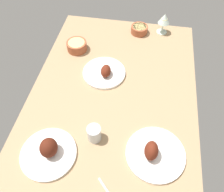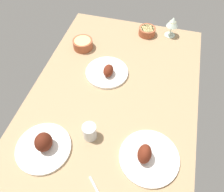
{
  "view_description": "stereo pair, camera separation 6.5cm",
  "coord_description": "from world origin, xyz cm",
  "px_view_note": "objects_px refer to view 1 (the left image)",
  "views": [
    {
      "loc": [
        70.26,
        12.0,
        101.17
      ],
      "look_at": [
        0.0,
        0.0,
        6.0
      ],
      "focal_mm": 35.93,
      "sensor_mm": 36.0,
      "label": 1
    },
    {
      "loc": [
        68.86,
        18.4,
        101.17
      ],
      "look_at": [
        0.0,
        0.0,
        6.0
      ],
      "focal_mm": 35.93,
      "sensor_mm": 36.0,
      "label": 2
    }
  ],
  "objects_px": {
    "plate_far_side": "(49,151)",
    "bowl_potatoes": "(77,46)",
    "plate_center_main": "(104,72)",
    "water_tumbler": "(94,133)",
    "wine_glass": "(164,20)",
    "bowl_pasta": "(139,29)",
    "plate_near_viewer": "(154,153)"
  },
  "relations": [
    {
      "from": "plate_center_main",
      "to": "wine_glass",
      "type": "relative_size",
      "value": 1.77
    },
    {
      "from": "water_tumbler",
      "to": "plate_near_viewer",
      "type": "bearing_deg",
      "value": 81.99
    },
    {
      "from": "bowl_potatoes",
      "to": "plate_far_side",
      "type": "bearing_deg",
      "value": 4.9
    },
    {
      "from": "bowl_potatoes",
      "to": "wine_glass",
      "type": "height_order",
      "value": "wine_glass"
    },
    {
      "from": "plate_center_main",
      "to": "bowl_potatoes",
      "type": "distance_m",
      "value": 0.28
    },
    {
      "from": "bowl_potatoes",
      "to": "water_tumbler",
      "type": "height_order",
      "value": "water_tumbler"
    },
    {
      "from": "plate_far_side",
      "to": "bowl_potatoes",
      "type": "xyz_separation_m",
      "value": [
        -0.7,
        -0.06,
        0.0
      ]
    },
    {
      "from": "bowl_pasta",
      "to": "plate_near_viewer",
      "type": "bearing_deg",
      "value": 9.82
    },
    {
      "from": "wine_glass",
      "to": "water_tumbler",
      "type": "xyz_separation_m",
      "value": [
        0.86,
        -0.28,
        -0.06
      ]
    },
    {
      "from": "plate_far_side",
      "to": "bowl_pasta",
      "type": "distance_m",
      "value": 0.99
    },
    {
      "from": "bowl_pasta",
      "to": "wine_glass",
      "type": "bearing_deg",
      "value": 101.09
    },
    {
      "from": "plate_center_main",
      "to": "plate_near_viewer",
      "type": "bearing_deg",
      "value": 34.82
    },
    {
      "from": "bowl_potatoes",
      "to": "water_tumbler",
      "type": "relative_size",
      "value": 1.45
    },
    {
      "from": "bowl_pasta",
      "to": "water_tumbler",
      "type": "xyz_separation_m",
      "value": [
        0.83,
        -0.13,
        0.02
      ]
    },
    {
      "from": "bowl_potatoes",
      "to": "water_tumbler",
      "type": "distance_m",
      "value": 0.64
    },
    {
      "from": "plate_far_side",
      "to": "bowl_potatoes",
      "type": "bearing_deg",
      "value": -175.1
    },
    {
      "from": "bowl_pasta",
      "to": "wine_glass",
      "type": "xyz_separation_m",
      "value": [
        -0.03,
        0.15,
        0.07
      ]
    },
    {
      "from": "plate_far_side",
      "to": "water_tumbler",
      "type": "relative_size",
      "value": 2.91
    },
    {
      "from": "plate_center_main",
      "to": "water_tumbler",
      "type": "bearing_deg",
      "value": 4.28
    },
    {
      "from": "plate_near_viewer",
      "to": "plate_far_side",
      "type": "distance_m",
      "value": 0.47
    },
    {
      "from": "plate_center_main",
      "to": "wine_glass",
      "type": "bearing_deg",
      "value": 145.11
    },
    {
      "from": "wine_glass",
      "to": "bowl_potatoes",
      "type": "bearing_deg",
      "value": -63.0
    },
    {
      "from": "plate_center_main",
      "to": "bowl_pasta",
      "type": "xyz_separation_m",
      "value": [
        -0.42,
        0.16,
        0.01
      ]
    },
    {
      "from": "wine_glass",
      "to": "water_tumbler",
      "type": "bearing_deg",
      "value": -18.28
    },
    {
      "from": "plate_center_main",
      "to": "plate_far_side",
      "type": "relative_size",
      "value": 0.98
    },
    {
      "from": "bowl_potatoes",
      "to": "water_tumbler",
      "type": "bearing_deg",
      "value": 22.4
    },
    {
      "from": "plate_far_side",
      "to": "plate_center_main",
      "type": "bearing_deg",
      "value": 163.7
    },
    {
      "from": "plate_center_main",
      "to": "bowl_pasta",
      "type": "height_order",
      "value": "plate_center_main"
    },
    {
      "from": "plate_near_viewer",
      "to": "bowl_pasta",
      "type": "relative_size",
      "value": 2.41
    },
    {
      "from": "bowl_pasta",
      "to": "plate_center_main",
      "type": "bearing_deg",
      "value": -20.95
    },
    {
      "from": "bowl_potatoes",
      "to": "wine_glass",
      "type": "relative_size",
      "value": 0.89
    },
    {
      "from": "plate_center_main",
      "to": "water_tumbler",
      "type": "relative_size",
      "value": 2.87
    }
  ]
}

